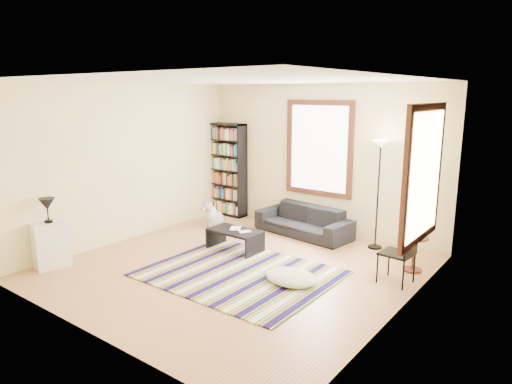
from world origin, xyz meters
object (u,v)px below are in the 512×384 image
Objects in this scene: bookshelf at (227,170)px; white_cabinet at (51,245)px; coffee_table at (235,240)px; floor_cushion at (291,277)px; folding_chair at (397,254)px; floor_lamp at (378,195)px; side_table at (413,254)px; sofa at (303,221)px; dog at (214,214)px.

bookshelf reaches higher than white_cabinet.
coffee_table is 1.64m from floor_cushion.
folding_chair is at bearing 44.27° from white_cabinet.
side_table is at bearing -36.97° from floor_lamp.
bookshelf reaches higher than sofa.
coffee_table is 0.48× the size of floor_lamp.
floor_lamp is at bearing -2.78° from bookshelf.
floor_lamp reaches higher than dog.
dog is at bearing 176.57° from folding_chair.
sofa reaches higher than floor_cushion.
sofa reaches higher than side_table.
floor_lamp is at bearing 81.30° from floor_cushion.
bookshelf is at bearing 133.72° from coffee_table.
folding_chair reaches higher than coffee_table.
dog is (0.53, 3.13, -0.09)m from white_cabinet.
white_cabinet is at bearing -145.35° from folding_chair.
sofa is 0.93× the size of bookshelf.
side_table reaches higher than dog.
floor_lamp is (0.33, 2.16, 0.83)m from floor_cushion.
dog reaches higher than coffee_table.
side_table is at bearing -6.79° from sofa.
floor_cushion is 3.14m from dog.
dog is (-3.97, -0.04, -0.01)m from side_table.
sofa is at bearing 117.20° from floor_cushion.
dog is at bearing -154.00° from sofa.
white_cabinet is (-1.78, -2.26, 0.17)m from coffee_table.
sofa is 2.49m from folding_chair.
bookshelf is at bearing 166.46° from folding_chair.
bookshelf is 3.51m from floor_lamp.
folding_chair is at bearing -94.89° from side_table.
dog is (-2.77, 1.47, 0.17)m from floor_cushion.
sofa is 2.07× the size of coffee_table.
coffee_table is 1.67× the size of side_table.
bookshelf is at bearing 169.34° from side_table.
sofa is at bearing 26.42° from dog.
coffee_table is 1.05× the size of folding_chair.
floor_cushion is at bearing 40.81° from white_cabinet.
side_table is 0.61m from folding_chair.
floor_cushion is at bearing -98.70° from floor_lamp.
floor_lamp is 2.66× the size of white_cabinet.
floor_lamp is 3.44× the size of side_table.
white_cabinet is 1.34× the size of dog.
floor_lamp is 1.56m from folding_chair.
floor_cushion is 1.47× the size of dog.
floor_cushion is 3.71m from white_cabinet.
white_cabinet reaches higher than floor_cushion.
side_table is (0.87, -0.65, -0.66)m from floor_lamp.
floor_cushion is at bearing -128.43° from side_table.
white_cabinet reaches higher than side_table.
white_cabinet is (-4.45, -2.58, -0.08)m from folding_chair.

